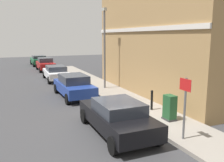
% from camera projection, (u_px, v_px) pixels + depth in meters
% --- Properties ---
extents(ground, '(80.00, 80.00, 0.00)m').
position_uv_depth(ground, '(118.00, 123.00, 11.14)').
color(ground, '#38383A').
extents(sidewalk, '(2.35, 30.00, 0.15)m').
position_uv_depth(sidewalk, '(109.00, 91.00, 17.34)').
color(sidewalk, gray).
rests_on(sidewalk, ground).
extents(corner_building, '(7.18, 12.25, 7.01)m').
position_uv_depth(corner_building, '(182.00, 42.00, 16.87)').
color(corner_building, '#9E7A4C').
rests_on(corner_building, ground).
extents(car_black, '(1.97, 4.45, 1.39)m').
position_uv_depth(car_black, '(117.00, 116.00, 9.83)').
color(car_black, black).
rests_on(car_black, ground).
extents(car_blue, '(1.96, 4.28, 1.46)m').
position_uv_depth(car_blue, '(74.00, 85.00, 15.78)').
color(car_blue, navy).
rests_on(car_blue, ground).
extents(car_white, '(1.97, 4.38, 1.32)m').
position_uv_depth(car_white, '(56.00, 72.00, 21.84)').
color(car_white, silver).
rests_on(car_white, ground).
extents(car_red, '(1.81, 4.01, 1.48)m').
position_uv_depth(car_red, '(45.00, 64.00, 27.96)').
color(car_red, maroon).
rests_on(car_red, ground).
extents(car_green, '(1.98, 4.31, 1.35)m').
position_uv_depth(car_green, '(39.00, 60.00, 33.00)').
color(car_green, '#195933').
rests_on(car_green, ground).
extents(utility_cabinet, '(0.46, 0.61, 1.15)m').
position_uv_depth(utility_cabinet, '(170.00, 109.00, 11.02)').
color(utility_cabinet, '#1E4C28').
rests_on(utility_cabinet, sidewalk).
extents(bollard_near_cabinet, '(0.14, 0.14, 1.04)m').
position_uv_depth(bollard_near_cabinet, '(152.00, 99.00, 12.54)').
color(bollard_near_cabinet, black).
rests_on(bollard_near_cabinet, sidewalk).
extents(street_sign, '(0.08, 0.60, 2.30)m').
position_uv_depth(street_sign, '(185.00, 99.00, 8.79)').
color(street_sign, '#59595B').
rests_on(street_sign, sidewalk).
extents(lamppost, '(0.20, 0.44, 5.72)m').
position_uv_depth(lamppost, '(105.00, 45.00, 17.44)').
color(lamppost, '#59595B').
rests_on(lamppost, sidewalk).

